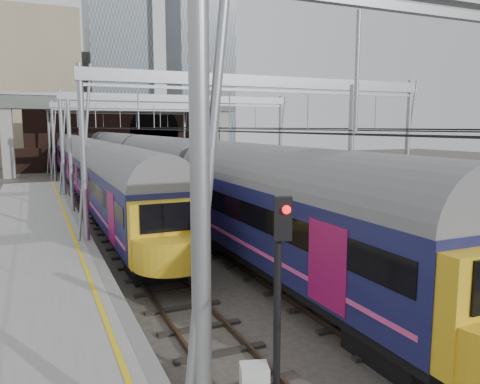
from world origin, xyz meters
name	(u,v)px	position (x,y,z in m)	size (l,w,h in m)	color
ground	(385,304)	(0.00, 0.00, 0.00)	(160.00, 160.00, 0.00)	#38332D
platform_left	(35,310)	(-10.18, 2.50, 0.55)	(4.32, 55.00, 1.12)	gray
tracks	(216,219)	(0.00, 15.00, 0.02)	(14.40, 80.00, 0.22)	#4C3828
overhead_line	(183,113)	(0.00, 21.49, 6.57)	(16.80, 80.00, 8.00)	gray
retaining_wall	(126,136)	(1.40, 51.93, 4.33)	(28.00, 2.75, 9.00)	black
overbridge	(123,112)	(0.00, 46.00, 7.27)	(28.00, 3.00, 9.25)	gray
city_skyline	(111,57)	(2.73, 70.48, 17.09)	(37.50, 27.50, 60.00)	tan
train_main	(138,163)	(-2.00, 27.88, 2.55)	(2.90, 66.97, 4.95)	black
train_second	(80,161)	(-6.00, 34.88, 2.44)	(2.72, 62.85, 4.70)	black
signal_near_left	(279,280)	(-5.94, -3.83, 2.80)	(0.35, 0.45, 4.37)	black
equip_cover_a	(331,247)	(2.46, 6.51, 0.06)	(0.96, 0.68, 0.11)	#1666AB
equip_cover_b	(281,259)	(-0.61, 5.76, 0.05)	(0.77, 0.54, 0.09)	#1666AB
equip_cover_c	(379,256)	(3.52, 4.43, 0.05)	(0.81, 0.57, 0.10)	#1666AB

